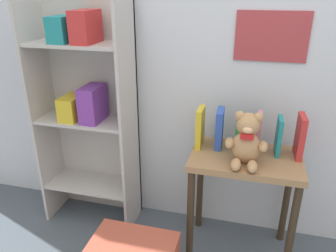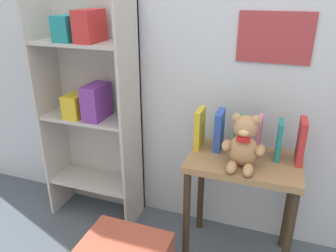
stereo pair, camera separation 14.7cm
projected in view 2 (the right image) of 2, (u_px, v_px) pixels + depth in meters
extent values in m
cube|color=silver|center=(236.00, 33.00, 1.77)|extent=(4.80, 0.06, 2.50)
cube|color=#A8383D|center=(275.00, 38.00, 1.68)|extent=(0.38, 0.01, 0.26)
cube|color=#BCB7B2|center=(52.00, 112.00, 2.16)|extent=(0.02, 0.28, 1.44)
cube|color=#BCB7B2|center=(131.00, 123.00, 1.98)|extent=(0.02, 0.28, 1.44)
cube|color=#BCB7B2|center=(100.00, 110.00, 2.18)|extent=(0.60, 0.02, 1.44)
cube|color=#BCB7B2|center=(96.00, 180.00, 2.25)|extent=(0.56, 0.26, 0.02)
cube|color=#BCB7B2|center=(90.00, 117.00, 2.07)|extent=(0.56, 0.26, 0.02)
cube|color=#BCB7B2|center=(82.00, 43.00, 1.89)|extent=(0.56, 0.26, 0.02)
cube|color=teal|center=(69.00, 28.00, 1.86)|extent=(0.11, 0.20, 0.14)
cube|color=red|center=(90.00, 26.00, 1.82)|extent=(0.11, 0.20, 0.18)
cube|color=gold|center=(78.00, 105.00, 2.05)|extent=(0.11, 0.20, 0.14)
cube|color=purple|center=(96.00, 102.00, 1.99)|extent=(0.11, 0.20, 0.21)
cube|color=#9E754C|center=(244.00, 162.00, 1.73)|extent=(0.59, 0.38, 0.04)
cylinder|color=#37291A|center=(186.00, 219.00, 1.80)|extent=(0.04, 0.04, 0.61)
cylinder|color=#37291A|center=(287.00, 242.00, 1.63)|extent=(0.04, 0.04, 0.61)
cylinder|color=#37291A|center=(201.00, 188.00, 2.08)|extent=(0.04, 0.04, 0.61)
cylinder|color=#37291A|center=(288.00, 205.00, 1.91)|extent=(0.04, 0.04, 0.61)
ellipsoid|color=tan|center=(243.00, 150.00, 1.63)|extent=(0.14, 0.11, 0.17)
sphere|color=tan|center=(245.00, 127.00, 1.58)|extent=(0.12, 0.12, 0.12)
sphere|color=tan|center=(237.00, 118.00, 1.58)|extent=(0.05, 0.05, 0.05)
sphere|color=tan|center=(256.00, 120.00, 1.55)|extent=(0.05, 0.05, 0.05)
ellipsoid|color=#F4BB82|center=(244.00, 133.00, 1.54)|extent=(0.05, 0.04, 0.04)
ellipsoid|color=tan|center=(227.00, 145.00, 1.64)|extent=(0.05, 0.09, 0.05)
ellipsoid|color=tan|center=(260.00, 150.00, 1.59)|extent=(0.05, 0.09, 0.05)
ellipsoid|color=tan|center=(231.00, 167.00, 1.60)|extent=(0.05, 0.10, 0.05)
ellipsoid|color=tan|center=(248.00, 170.00, 1.57)|extent=(0.05, 0.10, 0.05)
cube|color=red|center=(243.00, 139.00, 1.56)|extent=(0.06, 0.02, 0.03)
cube|color=gold|center=(200.00, 128.00, 1.81)|extent=(0.03, 0.13, 0.23)
cube|color=#2D51B7|center=(219.00, 130.00, 1.80)|extent=(0.04, 0.14, 0.22)
cube|color=#33934C|center=(238.00, 135.00, 1.76)|extent=(0.03, 0.15, 0.20)
cube|color=#D17093|center=(258.00, 136.00, 1.73)|extent=(0.03, 0.13, 0.22)
cube|color=teal|center=(279.00, 140.00, 1.70)|extent=(0.03, 0.12, 0.21)
cube|color=red|center=(301.00, 141.00, 1.65)|extent=(0.04, 0.14, 0.23)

